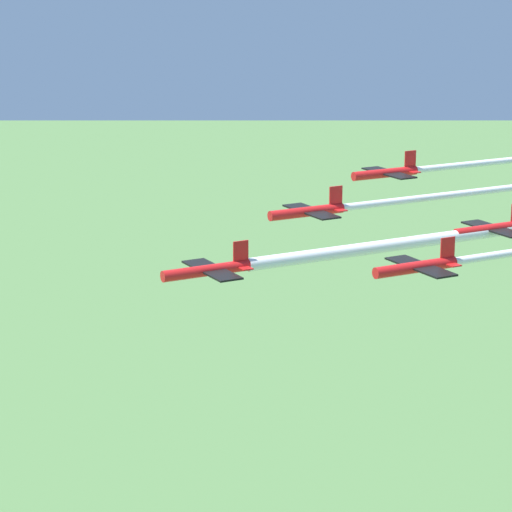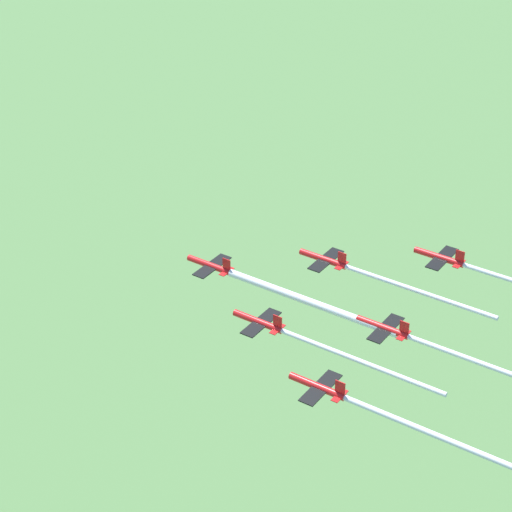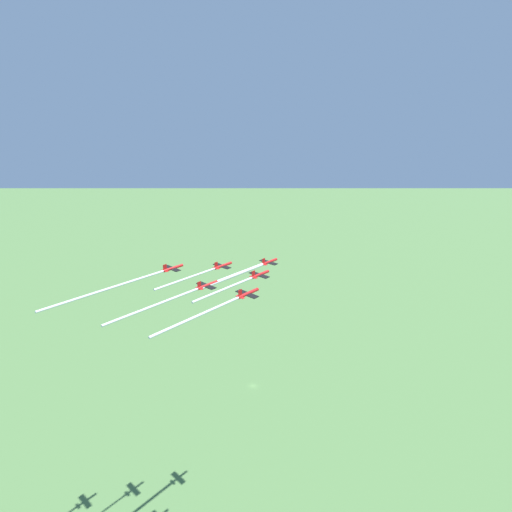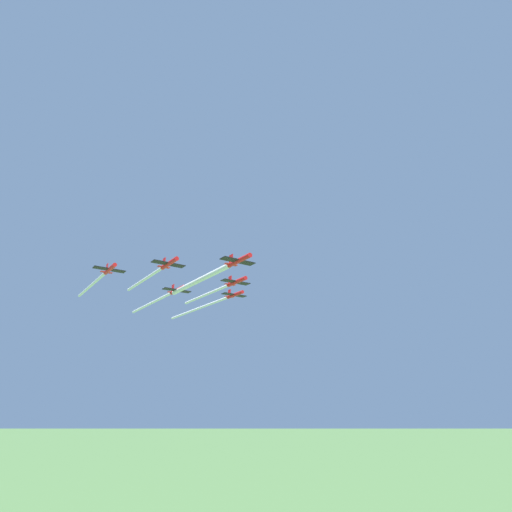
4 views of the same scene
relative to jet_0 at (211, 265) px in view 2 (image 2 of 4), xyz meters
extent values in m
cylinder|color=red|center=(0.04, 0.38, -0.05)|extent=(2.14, 9.56, 1.16)
cube|color=black|center=(-0.03, -0.25, -0.05)|extent=(9.07, 3.43, 0.19)
cube|color=red|center=(-0.36, -3.50, 1.40)|extent=(0.32, 1.69, 2.32)
cube|color=red|center=(-0.36, -3.50, -0.05)|extent=(3.48, 1.50, 0.13)
cylinder|color=red|center=(-12.26, -16.30, 0.49)|extent=(2.14, 9.56, 1.16)
cube|color=black|center=(-12.33, -16.93, 0.49)|extent=(9.07, 3.43, 0.19)
cube|color=red|center=(-12.67, -20.19, 1.94)|extent=(0.32, 1.69, 2.32)
cube|color=red|center=(-12.67, -20.19, 0.49)|extent=(3.48, 1.50, 0.13)
cylinder|color=red|center=(8.64, -18.48, 2.11)|extent=(2.14, 9.56, 1.16)
cube|color=black|center=(8.58, -19.11, 2.11)|extent=(9.07, 3.43, 0.19)
cube|color=red|center=(8.24, -22.36, 3.56)|extent=(0.32, 1.69, 2.32)
cube|color=red|center=(8.24, -22.36, 2.11)|extent=(3.48, 1.50, 0.13)
cylinder|color=red|center=(-24.56, -32.99, 1.73)|extent=(2.14, 9.56, 1.16)
cube|color=black|center=(-24.63, -33.62, 1.73)|extent=(9.07, 3.43, 0.19)
cube|color=red|center=(-24.97, -36.87, 3.18)|extent=(0.32, 1.69, 2.32)
cube|color=red|center=(-24.97, -36.87, 1.73)|extent=(3.48, 1.50, 0.13)
cylinder|color=red|center=(-3.66, -35.16, 0.26)|extent=(2.14, 9.56, 1.16)
cube|color=black|center=(-3.72, -35.79, 0.26)|extent=(9.07, 3.43, 0.19)
cube|color=red|center=(-4.06, -39.04, 1.71)|extent=(0.32, 1.69, 2.32)
cube|color=red|center=(-4.06, -39.04, 0.26)|extent=(3.48, 1.50, 0.13)
cylinder|color=red|center=(17.25, -37.34, 3.31)|extent=(2.14, 9.56, 1.16)
cube|color=black|center=(17.18, -37.97, 3.31)|extent=(9.07, 3.43, 0.19)
cube|color=red|center=(16.85, -41.22, 4.76)|extent=(0.32, 1.69, 2.32)
cube|color=red|center=(16.85, -41.22, 3.31)|extent=(3.48, 1.50, 0.13)
cylinder|color=white|center=(-2.20, -21.14, -0.05)|extent=(4.87, 33.74, 1.38)
cylinder|color=white|center=(-14.28, -35.70, 0.49)|extent=(3.87, 29.44, 0.82)
cylinder|color=white|center=(6.66, -37.54, 2.11)|extent=(3.82, 28.76, 0.84)
cylinder|color=white|center=(-27.54, -61.63, 1.73)|extent=(5.87, 47.94, 0.90)
camera|label=1|loc=(-98.68, 62.07, 31.00)|focal=85.00mm
camera|label=2|loc=(-132.66, -80.65, 96.16)|focal=70.00mm
camera|label=3|loc=(92.44, -135.04, 59.27)|focal=28.00mm
camera|label=4|loc=(56.27, 72.06, -31.08)|focal=28.00mm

